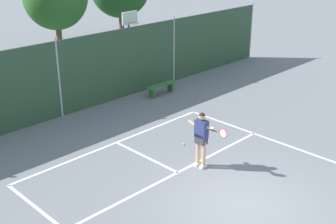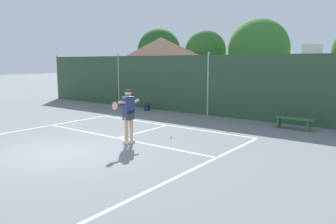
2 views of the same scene
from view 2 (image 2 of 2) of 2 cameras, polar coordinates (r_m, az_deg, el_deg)
ground_plane at (r=10.62m, az=-18.46°, el=-6.83°), size 120.00×120.00×0.00m
court_markings at (r=10.98m, az=-15.68°, el=-6.17°), size 8.30×11.10×0.01m
chainlink_fence at (r=17.05m, az=6.99°, el=4.64°), size 26.09×0.09×3.26m
basketball_hoop at (r=16.35m, az=23.64°, el=6.44°), size 0.90×0.67×3.55m
clubhouse_building at (r=23.97m, az=-1.25°, el=7.74°), size 5.57×5.89×4.49m
treeline_backdrop at (r=25.57m, az=18.57°, el=10.17°), size 25.97×4.16×5.99m
tennis_player at (r=11.19m, az=-6.95°, el=0.17°), size 0.27×1.43×1.85m
tennis_ball at (r=12.02m, az=0.52°, el=-4.40°), size 0.07×0.07×0.07m
backpack_navy at (r=18.66m, az=-3.67°, el=0.83°), size 0.31×0.29×0.46m
courtside_bench at (r=14.47m, az=21.06°, el=-1.41°), size 1.60×0.36×0.48m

